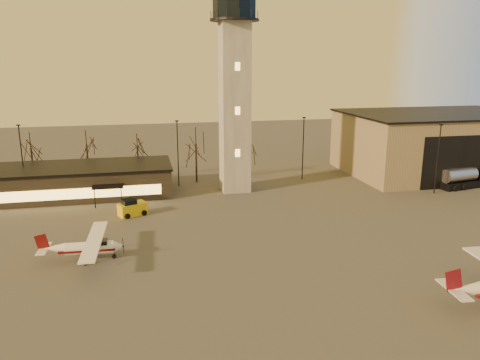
% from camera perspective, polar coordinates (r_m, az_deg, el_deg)
% --- Properties ---
extents(ground, '(220.00, 220.00, 0.00)m').
position_cam_1_polar(ground, '(42.81, 7.68, -11.76)').
color(ground, '#43413E').
rests_on(ground, ground).
extents(control_tower, '(6.80, 6.80, 32.60)m').
position_cam_1_polar(control_tower, '(67.45, -0.66, 12.28)').
color(control_tower, gray).
rests_on(control_tower, ground).
extents(hangar, '(30.60, 20.60, 10.30)m').
position_cam_1_polar(hangar, '(86.84, 22.81, 4.20)').
color(hangar, '#967E62').
rests_on(hangar, ground).
extents(terminal, '(25.40, 12.20, 4.30)m').
position_cam_1_polar(terminal, '(70.51, -18.76, -0.05)').
color(terminal, black).
rests_on(terminal, ground).
extents(light_poles, '(58.50, 12.25, 10.14)m').
position_cam_1_polar(light_poles, '(69.77, -0.40, 3.31)').
color(light_poles, black).
rests_on(light_poles, ground).
extents(tree_row, '(37.20, 9.20, 8.80)m').
position_cam_1_polar(tree_row, '(76.27, -12.21, 4.34)').
color(tree_row, black).
rests_on(tree_row, ground).
extents(cessna_rear, '(8.50, 10.74, 2.96)m').
position_cam_1_polar(cessna_rear, '(47.81, -17.69, -8.14)').
color(cessna_rear, white).
rests_on(cessna_rear, ground).
extents(fuel_truck, '(8.64, 3.90, 3.10)m').
position_cam_1_polar(fuel_truck, '(78.82, 25.69, 0.05)').
color(fuel_truck, black).
rests_on(fuel_truck, ground).
extents(service_cart, '(3.79, 3.15, 2.12)m').
position_cam_1_polar(service_cart, '(59.91, -13.03, -3.47)').
color(service_cart, yellow).
rests_on(service_cart, ground).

